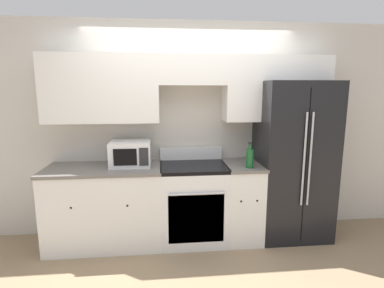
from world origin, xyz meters
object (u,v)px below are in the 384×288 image
at_px(oven_range, 193,202).
at_px(bottle, 250,158).
at_px(refrigerator, 292,160).
at_px(microwave, 131,153).

xyz_separation_m(oven_range, bottle, (0.62, -0.18, 0.57)).
bearing_deg(bottle, refrigerator, 19.53).
bearing_deg(bottle, oven_range, 163.71).
height_order(refrigerator, microwave, refrigerator).
height_order(oven_range, microwave, microwave).
height_order(refrigerator, bottle, refrigerator).
xyz_separation_m(oven_range, refrigerator, (1.21, 0.03, 0.48)).
bearing_deg(oven_range, refrigerator, 1.51).
relative_size(refrigerator, bottle, 6.44).
relative_size(oven_range, bottle, 3.70).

